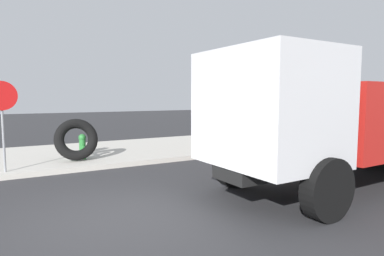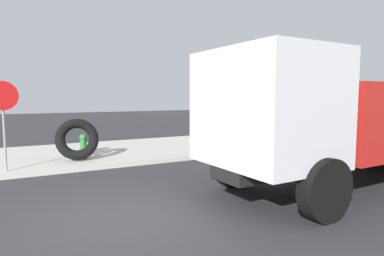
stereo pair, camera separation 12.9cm
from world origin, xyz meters
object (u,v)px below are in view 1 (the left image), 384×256
Objects in this scene: fire_hydrant at (83,146)px; dump_truck_red at (341,118)px; stop_sign at (2,109)px; loose_tire at (76,139)px.

fire_hydrant is 0.11× the size of dump_truck_red.
stop_sign is 8.39m from dump_truck_red.
stop_sign reaches higher than loose_tire.
fire_hydrant is 0.34× the size of stop_sign.
fire_hydrant is 0.62× the size of loose_tire.
dump_truck_red reaches higher than fire_hydrant.
fire_hydrant is at bearing 21.85° from stop_sign.
loose_tire is 0.54× the size of stop_sign.
loose_tire is (-0.22, -0.19, 0.24)m from fire_hydrant.
dump_truck_red reaches higher than stop_sign.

